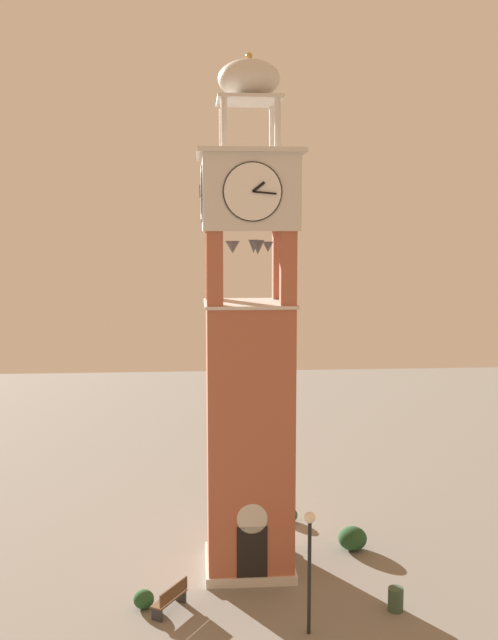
{
  "coord_description": "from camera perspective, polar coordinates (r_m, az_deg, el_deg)",
  "views": [
    {
      "loc": [
        -1.94,
        -27.07,
        12.78
      ],
      "look_at": [
        0.0,
        0.0,
        9.51
      ],
      "focal_mm": 41.91,
      "sensor_mm": 36.0,
      "label": 1
    }
  ],
  "objects": [
    {
      "name": "trash_bin",
      "position": [
        27.33,
        11.14,
        -20.2
      ],
      "size": [
        0.52,
        0.52,
        0.8
      ],
      "primitive_type": "cylinder",
      "color": "#38513D",
      "rests_on": "ground"
    },
    {
      "name": "shrub_behind_bench",
      "position": [
        33.99,
        3.07,
        -14.65
      ],
      "size": [
        0.77,
        0.77,
        0.64
      ],
      "primitive_type": "ellipsoid",
      "color": "#234C28",
      "rests_on": "ground"
    },
    {
      "name": "shrub_near_entry",
      "position": [
        31.53,
        7.91,
        -16.18
      ],
      "size": [
        1.15,
        1.15,
        0.93
      ],
      "primitive_type": "ellipsoid",
      "color": "#234C28",
      "rests_on": "ground"
    },
    {
      "name": "clock_tower",
      "position": [
        27.58,
        -0.0,
        -3.42
      ],
      "size": [
        3.71,
        3.71,
        18.99
      ],
      "color": "#AD5B42",
      "rests_on": "ground"
    },
    {
      "name": "park_bench",
      "position": [
        26.92,
        -6.0,
        -20.35
      ],
      "size": [
        1.22,
        1.59,
        0.95
      ],
      "color": "brown",
      "rests_on": "ground"
    },
    {
      "name": "lamp_post",
      "position": [
        24.63,
        4.65,
        -17.11
      ],
      "size": [
        0.36,
        0.36,
        4.03
      ],
      "color": "black",
      "rests_on": "ground"
    },
    {
      "name": "shrub_left_of_tower",
      "position": [
        27.3,
        -8.04,
        -20.36
      ],
      "size": [
        0.7,
        0.7,
        0.64
      ],
      "primitive_type": "ellipsoid",
      "color": "#234C28",
      "rests_on": "ground"
    },
    {
      "name": "ground",
      "position": [
        30.0,
        -0.0,
        -18.34
      ],
      "size": [
        80.0,
        80.0,
        0.0
      ],
      "primitive_type": "plane",
      "color": "gray"
    }
  ]
}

